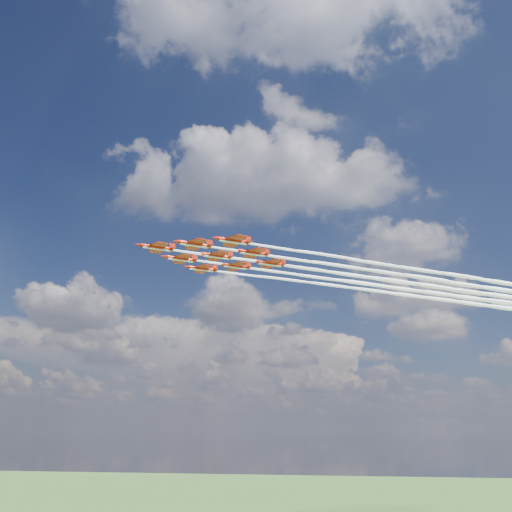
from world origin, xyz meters
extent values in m
cylinder|color=#AA1A09|center=(-21.93, -14.26, 86.91)|extent=(8.05, 5.92, 1.22)
cone|color=#AA1A09|center=(-26.54, -17.33, 86.91)|extent=(2.52, 2.24, 1.22)
cone|color=#AA1A09|center=(-17.60, -11.38, 86.91)|extent=(2.00, 1.84, 1.11)
ellipsoid|color=black|center=(-23.77, -15.49, 87.41)|extent=(2.48, 2.11, 0.79)
cube|color=#AA1A09|center=(-21.47, -13.96, 86.86)|extent=(8.59, 10.44, 0.15)
cube|color=#AA1A09|center=(-18.24, -11.81, 86.91)|extent=(3.50, 4.18, 0.13)
cube|color=#AA1A09|center=(-18.06, -11.69, 87.91)|extent=(1.56, 1.11, 1.99)
cube|color=white|center=(-21.93, -14.26, 86.36)|extent=(7.46, 5.43, 0.13)
cylinder|color=#AA1A09|center=(-10.16, -15.10, 86.91)|extent=(8.05, 5.92, 1.22)
cone|color=#AA1A09|center=(-14.76, -18.16, 86.91)|extent=(2.52, 2.24, 1.22)
cone|color=#AA1A09|center=(-5.82, -12.21, 86.91)|extent=(2.00, 1.84, 1.11)
ellipsoid|color=black|center=(-12.00, -16.32, 87.41)|extent=(2.48, 2.11, 0.79)
cube|color=#AA1A09|center=(-9.69, -14.79, 86.86)|extent=(8.59, 10.44, 0.15)
cube|color=#AA1A09|center=(-6.47, -12.64, 86.91)|extent=(3.50, 4.18, 0.13)
cube|color=#AA1A09|center=(-6.29, -12.52, 87.91)|extent=(1.56, 1.11, 1.99)
cube|color=white|center=(-10.16, -15.10, 86.36)|extent=(7.46, 5.43, 0.13)
cylinder|color=#AA1A09|center=(-18.15, -3.08, 86.91)|extent=(8.05, 5.92, 1.22)
cone|color=#AA1A09|center=(-22.76, -6.15, 86.91)|extent=(2.52, 2.24, 1.22)
cone|color=#AA1A09|center=(-13.82, -0.20, 86.91)|extent=(2.00, 1.84, 1.11)
ellipsoid|color=black|center=(-20.00, -4.31, 87.41)|extent=(2.48, 2.11, 0.79)
cube|color=#AA1A09|center=(-17.69, -2.77, 86.86)|extent=(8.59, 10.44, 0.15)
cube|color=#AA1A09|center=(-14.47, -0.63, 86.91)|extent=(3.50, 4.18, 0.13)
cube|color=#AA1A09|center=(-14.28, -0.50, 87.91)|extent=(1.56, 1.11, 1.99)
cube|color=white|center=(-18.15, -3.08, 86.36)|extent=(7.46, 5.43, 0.13)
cylinder|color=#AA1A09|center=(1.62, -15.93, 86.91)|extent=(8.05, 5.92, 1.22)
cone|color=#AA1A09|center=(-2.99, -19.00, 86.91)|extent=(2.52, 2.24, 1.22)
cone|color=#AA1A09|center=(5.95, -13.05, 86.91)|extent=(2.00, 1.84, 1.11)
ellipsoid|color=black|center=(-0.23, -17.16, 87.41)|extent=(2.48, 2.11, 0.79)
cube|color=#AA1A09|center=(2.08, -15.62, 86.86)|extent=(8.59, 10.44, 0.15)
cube|color=#AA1A09|center=(5.30, -13.48, 86.91)|extent=(3.50, 4.18, 0.13)
cube|color=#AA1A09|center=(5.49, -13.35, 87.91)|extent=(1.56, 1.11, 1.99)
cube|color=white|center=(1.62, -15.93, 86.36)|extent=(7.46, 5.43, 0.13)
cylinder|color=#AA1A09|center=(-6.38, -3.91, 86.91)|extent=(8.05, 5.92, 1.22)
cone|color=#AA1A09|center=(-10.99, -6.98, 86.91)|extent=(2.52, 2.24, 1.22)
cone|color=#AA1A09|center=(-2.05, -1.03, 86.91)|extent=(2.00, 1.84, 1.11)
ellipsoid|color=black|center=(-8.22, -5.14, 87.41)|extent=(2.48, 2.11, 0.79)
cube|color=#AA1A09|center=(-5.92, -3.61, 86.86)|extent=(8.59, 10.44, 0.15)
cube|color=#AA1A09|center=(-2.69, -1.46, 86.91)|extent=(3.50, 4.18, 0.13)
cube|color=#AA1A09|center=(-2.51, -1.34, 87.91)|extent=(1.56, 1.11, 1.99)
cube|color=white|center=(-6.38, -3.91, 86.36)|extent=(7.46, 5.43, 0.13)
cylinder|color=#AA1A09|center=(-14.38, 8.10, 86.91)|extent=(8.05, 5.92, 1.22)
cone|color=#AA1A09|center=(-18.99, 5.04, 86.91)|extent=(2.52, 2.24, 1.22)
cone|color=#AA1A09|center=(-10.05, 10.99, 86.91)|extent=(2.00, 1.84, 1.11)
ellipsoid|color=black|center=(-16.22, 6.88, 87.41)|extent=(2.48, 2.11, 0.79)
cube|color=#AA1A09|center=(-13.92, 8.41, 86.86)|extent=(8.59, 10.44, 0.15)
cube|color=#AA1A09|center=(-10.69, 10.56, 86.91)|extent=(3.50, 4.18, 0.13)
cube|color=#AA1A09|center=(-10.51, 10.68, 87.91)|extent=(1.56, 1.11, 1.99)
cube|color=white|center=(-14.38, 8.10, 86.36)|extent=(7.46, 5.43, 0.13)
cylinder|color=#AA1A09|center=(5.39, -4.75, 86.91)|extent=(8.05, 5.92, 1.22)
cone|color=#AA1A09|center=(0.78, -7.81, 86.91)|extent=(2.52, 2.24, 1.22)
cone|color=#AA1A09|center=(9.72, -1.86, 86.91)|extent=(2.00, 1.84, 1.11)
ellipsoid|color=black|center=(3.55, -5.97, 87.41)|extent=(2.48, 2.11, 0.79)
cube|color=#AA1A09|center=(5.85, -4.44, 86.86)|extent=(8.59, 10.44, 0.15)
cube|color=#AA1A09|center=(9.08, -2.29, 86.91)|extent=(3.50, 4.18, 0.13)
cube|color=#AA1A09|center=(9.26, -2.17, 87.91)|extent=(1.56, 1.11, 1.99)
cube|color=white|center=(5.39, -4.75, 86.36)|extent=(7.46, 5.43, 0.13)
cylinder|color=#AA1A09|center=(-2.61, 7.27, 86.91)|extent=(8.05, 5.92, 1.22)
cone|color=#AA1A09|center=(-7.21, 4.20, 86.91)|extent=(2.52, 2.24, 1.22)
cone|color=#AA1A09|center=(1.73, 10.15, 86.91)|extent=(2.00, 1.84, 1.11)
ellipsoid|color=black|center=(-4.45, 6.04, 87.41)|extent=(2.48, 2.11, 0.79)
cube|color=#AA1A09|center=(-2.14, 7.58, 86.86)|extent=(8.59, 10.44, 0.15)
cube|color=#AA1A09|center=(1.08, 9.72, 86.91)|extent=(3.50, 4.18, 0.13)
cube|color=#AA1A09|center=(1.27, 9.85, 87.91)|extent=(1.56, 1.11, 1.99)
cube|color=white|center=(-2.61, 7.27, 86.36)|extent=(7.46, 5.43, 0.13)
cylinder|color=#AA1A09|center=(9.17, 6.44, 86.91)|extent=(8.05, 5.92, 1.22)
cone|color=#AA1A09|center=(4.56, 3.37, 86.91)|extent=(2.52, 2.24, 1.22)
cone|color=#AA1A09|center=(13.50, 9.32, 86.91)|extent=(2.00, 1.84, 1.11)
ellipsoid|color=black|center=(7.32, 5.21, 87.41)|extent=(2.48, 2.11, 0.79)
cube|color=#AA1A09|center=(9.63, 6.74, 86.86)|extent=(8.59, 10.44, 0.15)
cube|color=#AA1A09|center=(12.85, 8.89, 86.91)|extent=(3.50, 4.18, 0.13)
cube|color=#AA1A09|center=(13.04, 9.01, 87.91)|extent=(1.56, 1.11, 1.99)
cube|color=white|center=(9.17, 6.44, 86.36)|extent=(7.46, 5.43, 0.13)
camera|label=1|loc=(30.47, -146.36, 35.87)|focal=35.00mm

